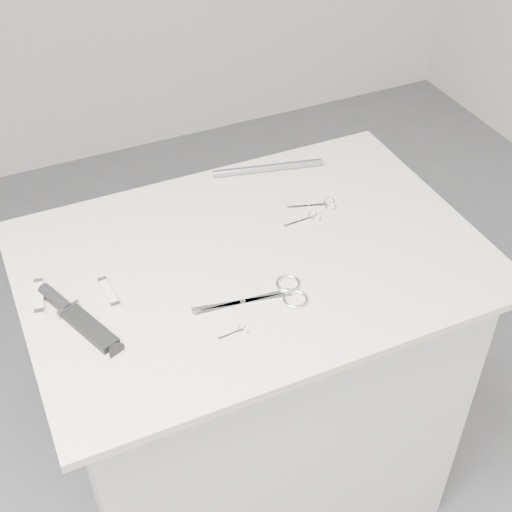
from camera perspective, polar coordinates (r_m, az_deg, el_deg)
name	(u,v)px	position (r m, az deg, el deg)	size (l,w,h in m)	color
ground	(254,487)	(2.27, -0.13, -18.01)	(4.00, 4.00, 0.01)	slate
plinth	(254,392)	(1.89, -0.15, -10.84)	(0.90, 0.60, 0.90)	silver
display_board	(254,259)	(1.56, -0.18, -0.26)	(1.00, 0.70, 0.02)	beige
large_shears	(274,295)	(1.46, 1.48, -3.15)	(0.24, 0.10, 0.01)	white
embroidery_scissors_a	(321,205)	(1.70, 5.18, 4.10)	(0.12, 0.06, 0.00)	white
embroidery_scissors_b	(307,219)	(1.65, 4.10, 2.98)	(0.09, 0.04, 0.00)	white
tiny_scissors	(237,332)	(1.39, -1.55, -6.08)	(0.06, 0.03, 0.00)	white
sheathed_knife	(74,315)	(1.45, -14.36, -4.56)	(0.12, 0.23, 0.03)	black
pocket_knife_a	(39,297)	(1.51, -16.97, -3.13)	(0.04, 0.11, 0.01)	beige
pocket_knife_b	(109,293)	(1.49, -11.69, -2.89)	(0.03, 0.10, 0.01)	beige
metal_rail	(268,168)	(1.81, 0.96, 7.06)	(0.02, 0.02, 0.28)	gray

